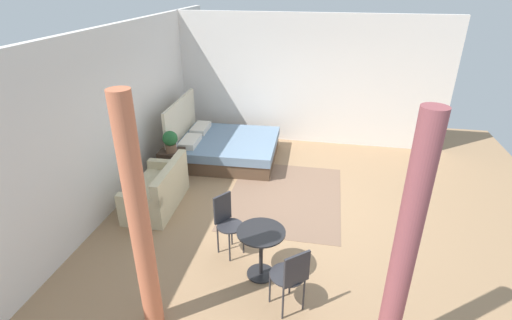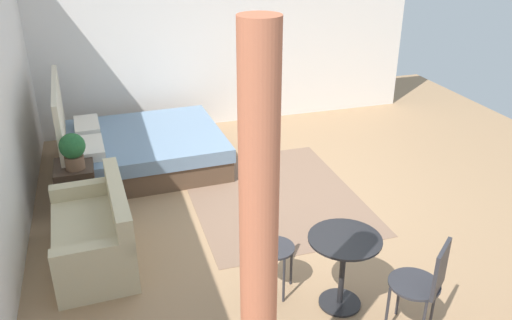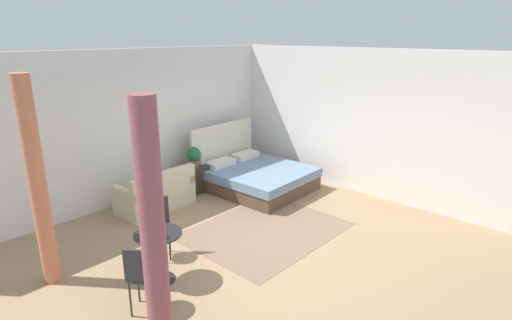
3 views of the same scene
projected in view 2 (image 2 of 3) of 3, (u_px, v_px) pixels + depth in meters
name	position (u px, v px, depth m)	size (l,w,h in m)	color
ground_plane	(295.00, 206.00, 6.23)	(8.95, 9.06, 0.02)	#9E7A56
wall_right	(230.00, 33.00, 8.18)	(0.12, 6.06, 2.90)	silver
area_rug	(273.00, 196.00, 6.43)	(2.50, 1.97, 0.01)	#7F604C
bed	(138.00, 148.00, 7.07)	(1.89, 2.13, 1.27)	brown
couch	(96.00, 235.00, 5.15)	(1.40, 0.78, 0.78)	beige
nightstand	(77.00, 186.00, 6.09)	(0.54, 0.43, 0.54)	#38281E
potted_plant	(73.00, 150.00, 5.79)	(0.29, 0.29, 0.42)	brown
vase	(71.00, 151.00, 6.02)	(0.14, 0.14, 0.24)	silver
balcony_table	(343.00, 259.00, 4.45)	(0.62, 0.62, 0.69)	black
cafe_chair_near_window	(266.00, 239.00, 4.62)	(0.51, 0.51, 0.90)	#2D2D33
cafe_chair_near_couch	(426.00, 281.00, 4.08)	(0.58, 0.58, 0.89)	#2D2D33
curtain_right	(259.00, 262.00, 2.94)	(0.22, 0.22, 2.73)	#D1704C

